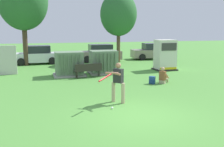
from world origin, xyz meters
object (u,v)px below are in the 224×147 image
park_bench (88,69)px  batter (118,81)px  parked_car_right_of_center (99,53)px  parked_car_left_of_center (37,55)px  backpack (152,80)px  transformer_mid_west (103,62)px  seated_spectator (163,77)px  parked_car_rightmost (152,52)px  generator_enclosure (165,55)px  sports_ball (112,108)px  transformer_west (69,64)px

park_bench → batter: bearing=-88.5°
batter → parked_car_right_of_center: (2.40, 14.12, -0.22)m
parked_car_left_of_center → batter: bearing=-76.3°
parked_car_left_of_center → parked_car_right_of_center: same height
parked_car_right_of_center → backpack: bearing=-86.7°
transformer_mid_west → seated_spectator: transformer_mid_west is taller
parked_car_left_of_center → parked_car_rightmost: size_ratio=0.98×
seated_spectator → parked_car_rightmost: parked_car_rightmost is taller
generator_enclosure → park_bench: size_ratio=1.25×
generator_enclosure → parked_car_left_of_center: 11.30m
transformer_mid_west → parked_car_rightmost: same height
parked_car_right_of_center → parked_car_rightmost: same height
generator_enclosure → batter: (-6.05, -7.63, -0.16)m
sports_ball → parked_car_right_of_center: parked_car_right_of_center is taller
transformer_west → generator_enclosure: generator_enclosure is taller
generator_enclosure → parked_car_left_of_center: generator_enclosure is taller
batter → parked_car_right_of_center: batter is taller
batter → parked_car_left_of_center: 14.26m
backpack → seated_spectator: bearing=0.3°
transformer_west → parked_car_rightmost: bearing=38.3°
transformer_mid_west → sports_ball: bearing=-101.3°
park_bench → seated_spectator: bearing=-36.5°
transformer_mid_west → parked_car_rightmost: bearing=45.8°
parked_car_rightmost → sports_ball: bearing=-119.3°
park_bench → parked_car_left_of_center: size_ratio=0.43×
generator_enclosure → batter: 9.74m
batter → parked_car_rightmost: bearing=60.8°
backpack → parked_car_rightmost: bearing=65.9°
transformer_west → seated_spectator: (5.00, -3.88, -0.41)m
generator_enclosure → sports_ball: generator_enclosure is taller
sports_ball → seated_spectator: size_ratio=0.09×
seated_spectator → backpack: bearing=-179.7°
transformer_mid_west → backpack: 4.60m
batter → parked_car_rightmost: (8.09, 14.47, -0.22)m
generator_enclosure → backpack: (-3.02, -4.45, -0.92)m
parked_car_left_of_center → backpack: bearing=-59.1°
generator_enclosure → parked_car_left_of_center: size_ratio=0.54×
seated_spectator → parked_car_left_of_center: (-7.10, 10.67, 0.38)m
parked_car_rightmost → batter: bearing=-119.2°
transformer_mid_west → batter: (-1.16, -7.34, 0.19)m
park_bench → seated_spectator: 4.83m
transformer_west → generator_enclosure: bearing=4.4°
park_bench → transformer_mid_west: bearing=44.4°
transformer_west → park_bench: transformer_west is taller
generator_enclosure → park_bench: (-6.21, -1.57, -0.60)m
batter → backpack: (3.03, 3.18, -0.76)m
transformer_mid_west → sports_ball: (-1.62, -8.13, -0.74)m
backpack → parked_car_right_of_center: bearing=93.3°
transformer_west → transformer_mid_west: 2.45m
park_bench → parked_car_right_of_center: bearing=72.5°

